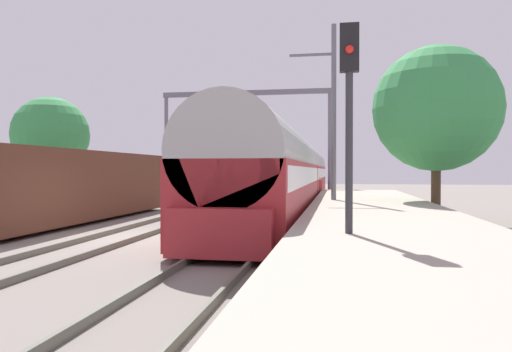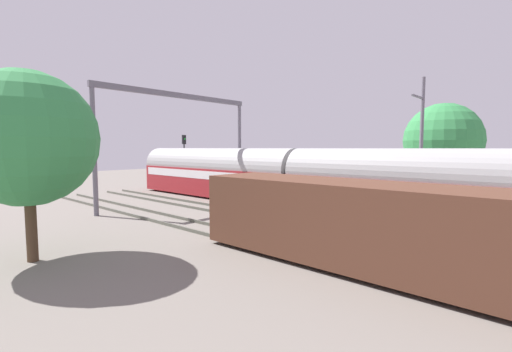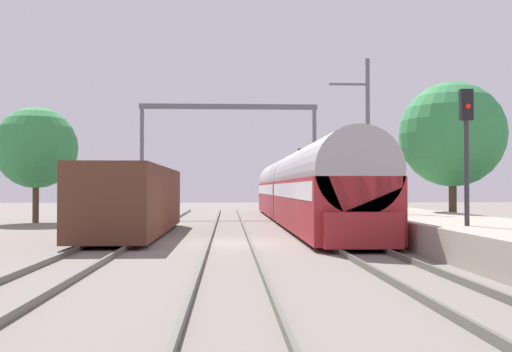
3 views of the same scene
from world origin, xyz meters
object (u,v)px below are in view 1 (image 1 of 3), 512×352
at_px(person_crossing, 319,188).
at_px(railway_signal_near, 349,116).
at_px(passenger_train, 291,172).
at_px(railway_signal_far, 330,156).
at_px(catenary_gantry, 246,121).
at_px(freight_car, 73,186).

bearing_deg(person_crossing, railway_signal_near, 38.24).
xyz_separation_m(passenger_train, railway_signal_far, (1.92, 14.87, 1.39)).
distance_m(person_crossing, catenary_gantry, 8.78).
height_order(passenger_train, freight_car, passenger_train).
distance_m(passenger_train, catenary_gantry, 9.09).
bearing_deg(catenary_gantry, freight_car, -104.06).
bearing_deg(railway_signal_far, railway_signal_near, -88.46).
height_order(railway_signal_far, catenary_gantry, catenary_gantry).
bearing_deg(railway_signal_far, person_crossing, -92.20).
bearing_deg(railway_signal_far, freight_car, -112.85).
relative_size(passenger_train, person_crossing, 18.99).
relative_size(passenger_train, catenary_gantry, 2.64).
relative_size(freight_car, railway_signal_far, 2.47).
xyz_separation_m(passenger_train, freight_car, (-8.04, -8.76, -0.50)).
height_order(passenger_train, person_crossing, passenger_train).
bearing_deg(catenary_gantry, railway_signal_far, 51.91).
xyz_separation_m(freight_car, railway_signal_near, (10.83, -8.66, 1.64)).
height_order(freight_car, person_crossing, freight_car).
distance_m(passenger_train, person_crossing, 2.76).
bearing_deg(railway_signal_far, catenary_gantry, -128.09).
distance_m(railway_signal_far, catenary_gantry, 9.89).
bearing_deg(passenger_train, person_crossing, 56.65).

